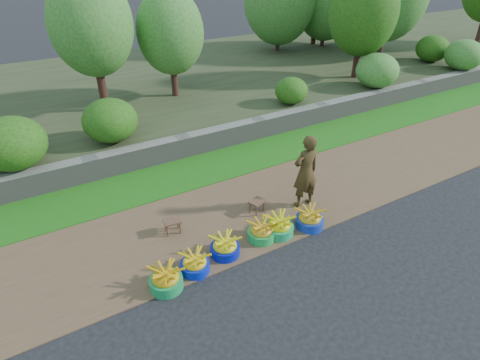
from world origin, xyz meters
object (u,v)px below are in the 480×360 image
stool_right (257,203)px  basin_e (279,226)px  basin_f (310,219)px  stool_left (172,223)px  basin_b (195,264)px  basin_a (166,279)px  vendor_woman (306,172)px  basin_d (262,231)px  basin_c (225,247)px

stool_right → basin_e: bearing=-91.2°
basin_f → stool_left: size_ratio=1.59×
stool_right → basin_b: bearing=-153.4°
basin_a → vendor_woman: 3.39m
basin_d → vendor_woman: vendor_woman is taller
basin_a → basin_c: (1.16, 0.21, -0.00)m
stool_left → vendor_woman: 2.75m
basin_a → basin_f: (2.92, 0.10, 0.00)m
basin_b → stool_right: basin_b is taller
basin_c → stool_right: (1.14, 0.77, 0.06)m
basin_d → stool_right: 0.83m
basin_d → basin_e: basin_e is taller
basin_e → basin_f: basin_e is taller
basin_b → vendor_woman: vendor_woman is taller
basin_b → basin_d: size_ratio=0.95×
basin_b → basin_f: bearing=-0.1°
basin_a → basin_d: size_ratio=1.03×
basin_f → vendor_woman: size_ratio=0.35×
basin_f → vendor_woman: vendor_woman is taller
basin_b → basin_e: bearing=3.2°
basin_a → basin_b: size_ratio=1.09×
basin_d → basin_f: bearing=-8.5°
basin_b → stool_right: 1.97m
basin_d → basin_b: bearing=-174.2°
basin_e → stool_right: 0.78m
basin_c → basin_e: 1.13m
basin_a → basin_b: 0.55m
stool_left → vendor_woman: bearing=-10.7°
basin_e → basin_c: bearing=179.6°
basin_a → basin_f: 2.92m
basin_c → basin_d: 0.78m
basin_a → vendor_woman: (3.26, 0.72, 0.62)m
basin_e → stool_left: size_ratio=1.62×
basin_d → basin_f: size_ratio=0.96×
basin_e → stool_right: size_ratio=1.53×
basin_c → basin_e: basin_e is taller
vendor_woman → basin_d: bearing=23.1°
basin_a → basin_e: (2.29, 0.20, 0.01)m
basin_d → stool_left: (-1.32, 0.98, 0.06)m
basin_d → basin_f: (0.99, -0.15, 0.01)m
basin_c → stool_right: bearing=34.1°
basin_a → basin_d: basin_a is taller
stool_right → vendor_woman: size_ratio=0.23×
basin_a → stool_left: (0.61, 1.22, 0.06)m
basin_b → stool_left: (0.07, 1.12, 0.07)m
basin_a → stool_right: size_ratio=1.48×
basin_c → stool_left: size_ratio=1.53×
basin_a → basin_c: size_ratio=1.03×
stool_left → basin_a: bearing=-116.7°
stool_right → vendor_woman: vendor_woman is taller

